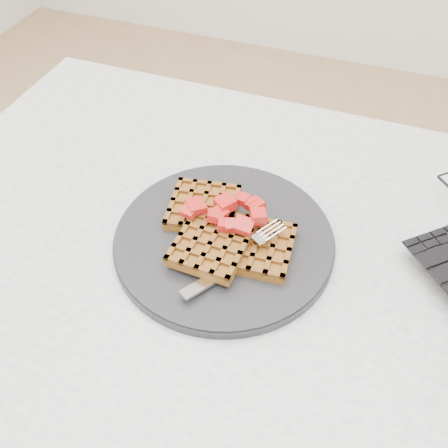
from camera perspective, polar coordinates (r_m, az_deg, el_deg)
name	(u,v)px	position (r m, az deg, el deg)	size (l,w,h in m)	color
table	(280,318)	(0.78, 6.38, -10.65)	(1.20, 0.80, 0.75)	silver
plate	(224,239)	(0.71, 0.00, -1.77)	(0.31, 0.31, 0.02)	black
waffles	(223,232)	(0.69, -0.10, -0.94)	(0.20, 0.18, 0.03)	#935B1F
strawberry_pile	(224,217)	(0.67, 0.00, 0.82)	(0.15, 0.15, 0.02)	#A30909
fork	(241,259)	(0.66, 2.01, -4.06)	(0.02, 0.18, 0.02)	silver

